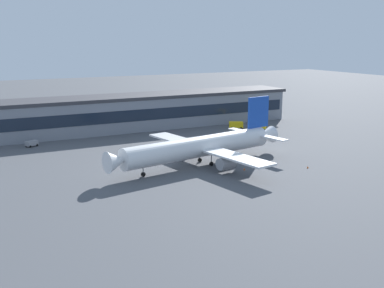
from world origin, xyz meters
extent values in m
plane|color=#4C4F54|center=(0.00, 0.00, 0.00)|extent=(600.00, 600.00, 0.00)
cube|color=gray|center=(0.00, 58.60, 5.72)|extent=(140.00, 16.88, 11.44)
cube|color=#38383D|center=(0.00, 58.60, 12.04)|extent=(142.80, 17.22, 1.20)
cube|color=#192333|center=(0.00, 50.11, 6.29)|extent=(137.20, 0.16, 4.12)
cylinder|color=white|center=(4.79, 1.40, 5.02)|extent=(45.69, 13.35, 5.58)
cone|color=white|center=(-19.22, -2.82, 5.02)|extent=(5.86, 6.09, 5.30)
cone|color=white|center=(29.08, 5.66, 5.02)|extent=(6.91, 6.01, 5.02)
cube|color=#1947B2|center=(26.17, 5.15, 12.27)|extent=(7.78, 1.84, 8.92)
cube|color=white|center=(26.74, -0.98, 5.86)|extent=(4.10, 10.30, 0.30)
cube|color=white|center=(24.62, 11.11, 5.86)|extent=(4.10, 10.30, 0.30)
cube|color=white|center=(9.01, -11.07, 4.47)|extent=(9.45, 21.17, 0.50)
cube|color=white|center=(4.51, 14.55, 4.47)|extent=(9.45, 21.17, 0.50)
cylinder|color=#99999E|center=(7.50, -8.22, 2.53)|extent=(5.06, 3.82, 3.07)
cylinder|color=#99999E|center=(4.06, 11.36, 2.53)|extent=(5.06, 3.82, 3.07)
cylinder|color=black|center=(-12.21, -1.59, 0.55)|extent=(1.17, 0.68, 1.10)
cylinder|color=slate|center=(-12.21, -1.59, 1.94)|extent=(0.24, 0.24, 2.24)
cylinder|color=black|center=(7.46, -0.68, 0.55)|extent=(1.17, 0.68, 1.10)
cylinder|color=slate|center=(7.46, -0.68, 1.94)|extent=(0.24, 0.24, 2.24)
cylinder|color=black|center=(6.59, 4.26, 0.55)|extent=(1.17, 0.68, 1.10)
cylinder|color=slate|center=(6.59, 4.26, 1.94)|extent=(0.24, 0.24, 2.24)
cube|color=yellow|center=(48.40, 36.54, 1.95)|extent=(5.76, 6.09, 3.20)
cube|color=black|center=(47.31, 37.78, 2.59)|extent=(3.04, 3.03, 0.80)
cylinder|color=black|center=(46.20, 37.40, 0.35)|extent=(0.69, 0.72, 0.70)
cylinder|color=black|center=(47.83, 38.83, 0.35)|extent=(0.69, 0.72, 0.70)
cylinder|color=black|center=(48.97, 34.24, 0.35)|extent=(0.69, 0.72, 0.70)
cylinder|color=black|center=(50.60, 35.67, 0.35)|extent=(0.69, 0.72, 0.70)
cube|color=gray|center=(-31.40, 44.74, 1.10)|extent=(4.12, 3.44, 1.50)
cube|color=black|center=(-32.28, 44.28, 1.40)|extent=(1.97, 2.21, 0.38)
cylinder|color=black|center=(-32.10, 43.36, 0.35)|extent=(0.76, 0.59, 0.70)
cylinder|color=black|center=(-32.93, 44.95, 0.35)|extent=(0.76, 0.59, 0.70)
cylinder|color=black|center=(-29.87, 44.52, 0.35)|extent=(0.76, 0.59, 0.70)
cylinder|color=black|center=(-30.70, 46.12, 0.35)|extent=(0.76, 0.59, 0.70)
cube|color=yellow|center=(41.71, 41.18, 1.45)|extent=(5.63, 4.35, 2.20)
cube|color=black|center=(40.44, 41.84, 1.89)|extent=(2.55, 2.63, 0.55)
cylinder|color=black|center=(39.64, 41.14, 0.35)|extent=(0.76, 0.59, 0.70)
cylinder|color=black|center=(40.55, 42.90, 0.35)|extent=(0.76, 0.59, 0.70)
cylinder|color=black|center=(42.87, 39.47, 0.35)|extent=(0.76, 0.59, 0.70)
cylinder|color=black|center=(43.78, 41.22, 0.35)|extent=(0.76, 0.59, 0.70)
cone|color=#F2590C|center=(28.67, -14.15, 0.30)|extent=(0.48, 0.48, 0.60)
cone|color=#F2590C|center=(12.95, -8.16, 0.30)|extent=(0.47, 0.47, 0.59)
camera|label=1|loc=(-51.60, -104.68, 33.00)|focal=43.70mm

